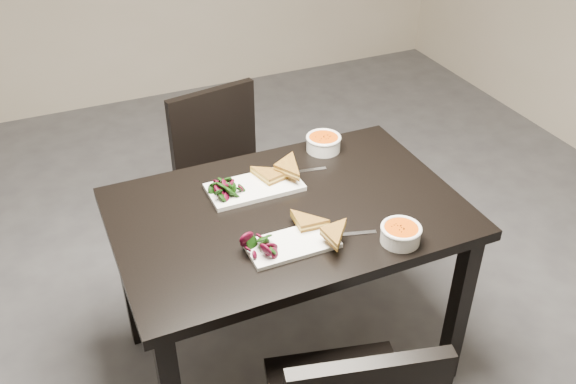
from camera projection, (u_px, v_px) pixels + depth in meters
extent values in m
plane|color=#47474C|center=(243.00, 341.00, 2.66)|extent=(5.00, 5.00, 0.00)
cube|color=black|center=(288.00, 213.00, 2.19)|extent=(1.20, 0.80, 0.04)
cube|color=black|center=(458.00, 310.00, 2.32)|extent=(0.06, 0.06, 0.71)
cube|color=black|center=(128.00, 275.00, 2.48)|extent=(0.06, 0.06, 0.71)
cube|color=black|center=(367.00, 211.00, 2.83)|extent=(0.06, 0.06, 0.71)
cube|color=black|center=(236.00, 190.00, 2.84)|extent=(0.49, 0.49, 0.04)
cube|color=black|center=(224.00, 264.00, 2.76)|extent=(0.05, 0.05, 0.41)
cube|color=black|center=(291.00, 236.00, 2.93)|extent=(0.05, 0.05, 0.41)
cube|color=black|center=(187.00, 223.00, 3.01)|extent=(0.05, 0.05, 0.41)
cube|color=black|center=(251.00, 199.00, 3.17)|extent=(0.05, 0.05, 0.41)
cube|color=black|center=(213.00, 130.00, 2.85)|extent=(0.42, 0.11, 0.40)
cube|color=white|center=(292.00, 244.00, 2.00)|extent=(0.29, 0.15, 0.01)
cylinder|color=white|center=(400.00, 235.00, 2.01)|extent=(0.13, 0.13, 0.05)
cylinder|color=#C76709|center=(401.00, 230.00, 2.00)|extent=(0.11, 0.11, 0.02)
torus|color=white|center=(401.00, 228.00, 2.00)|extent=(0.13, 0.13, 0.01)
cube|color=silver|center=(349.00, 234.00, 2.05)|extent=(0.18, 0.06, 0.00)
cube|color=white|center=(255.00, 187.00, 2.27)|extent=(0.34, 0.17, 0.02)
cylinder|color=white|center=(323.00, 144.00, 2.49)|extent=(0.14, 0.14, 0.05)
cylinder|color=#C76709|center=(324.00, 139.00, 2.48)|extent=(0.12, 0.12, 0.02)
torus|color=white|center=(324.00, 138.00, 2.47)|extent=(0.14, 0.14, 0.01)
cube|color=silver|center=(303.00, 171.00, 2.37)|extent=(0.18, 0.05, 0.00)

